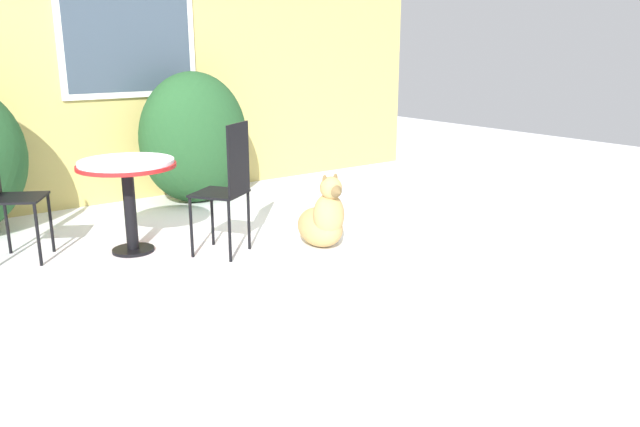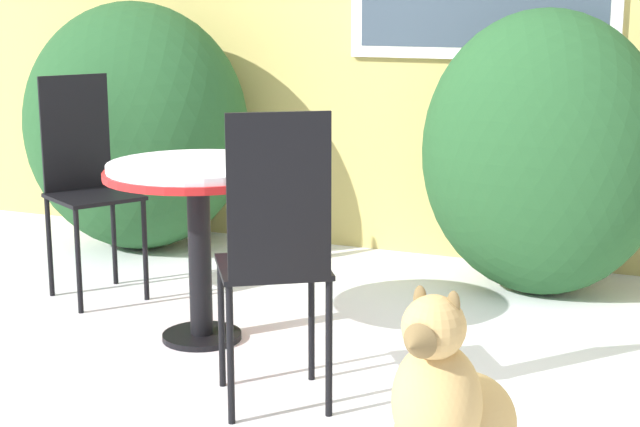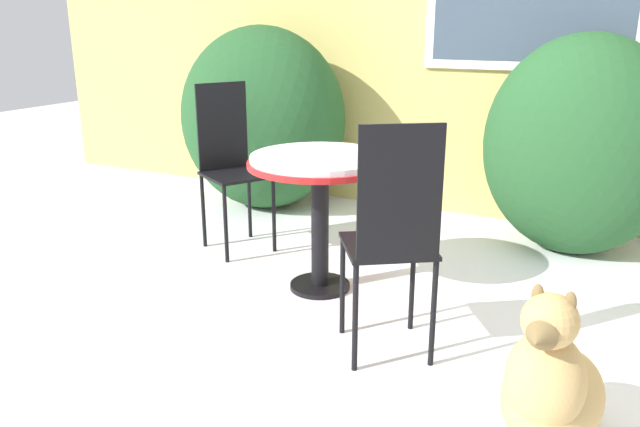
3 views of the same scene
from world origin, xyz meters
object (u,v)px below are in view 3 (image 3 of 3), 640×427
object	(u,v)px
patio_table	(320,179)
patio_chair_near_table	(231,160)
patio_chair_far_side	(392,234)
dog	(550,386)

from	to	relation	value
patio_table	patio_chair_near_table	distance (m)	0.87
patio_table	patio_chair_far_side	distance (m)	0.79
patio_chair_near_table	patio_chair_far_side	distance (m)	1.64
patio_table	patio_chair_far_side	bearing A→B (deg)	-41.33
patio_chair_near_table	patio_table	bearing A→B (deg)	-83.91
patio_table	patio_chair_far_side	world-z (taller)	patio_chair_far_side
patio_chair_near_table	patio_chair_far_side	size ratio (longest dim) A/B	1.00
dog	patio_table	bearing A→B (deg)	155.26
patio_chair_near_table	dog	size ratio (longest dim) A/B	1.56
patio_table	patio_chair_near_table	xyz separation A→B (m)	(-0.80, 0.35, -0.05)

